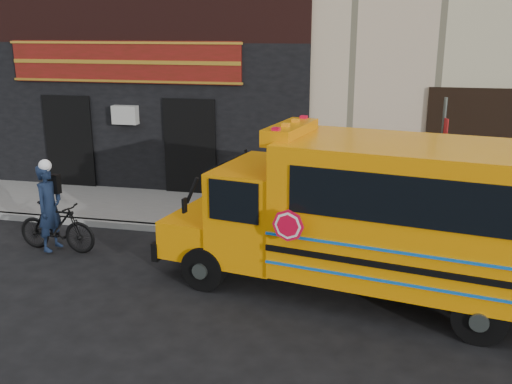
{
  "coord_description": "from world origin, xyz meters",
  "views": [
    {
      "loc": [
        1.85,
        -9.04,
        4.5
      ],
      "look_at": [
        -0.59,
        1.85,
        1.3
      ],
      "focal_mm": 40.0,
      "sensor_mm": 36.0,
      "label": 1
    }
  ],
  "objects_px": {
    "sign_pole": "(440,168)",
    "cyclist": "(50,210)",
    "bicycle": "(56,227)",
    "school_bus": "(377,213)"
  },
  "relations": [
    {
      "from": "sign_pole",
      "to": "cyclist",
      "type": "bearing_deg",
      "value": -166.74
    },
    {
      "from": "school_bus",
      "to": "sign_pole",
      "type": "distance_m",
      "value": 2.76
    },
    {
      "from": "sign_pole",
      "to": "cyclist",
      "type": "height_order",
      "value": "sign_pole"
    },
    {
      "from": "school_bus",
      "to": "cyclist",
      "type": "relative_size",
      "value": 3.96
    },
    {
      "from": "cyclist",
      "to": "bicycle",
      "type": "bearing_deg",
      "value": -57.18
    },
    {
      "from": "sign_pole",
      "to": "cyclist",
      "type": "xyz_separation_m",
      "value": [
        -7.8,
        -1.84,
        -0.86
      ]
    },
    {
      "from": "cyclist",
      "to": "school_bus",
      "type": "bearing_deg",
      "value": -88.87
    },
    {
      "from": "bicycle",
      "to": "cyclist",
      "type": "bearing_deg",
      "value": 119.7
    },
    {
      "from": "school_bus",
      "to": "sign_pole",
      "type": "xyz_separation_m",
      "value": [
        1.2,
        2.47,
        0.25
      ]
    },
    {
      "from": "sign_pole",
      "to": "bicycle",
      "type": "xyz_separation_m",
      "value": [
        -7.71,
        -1.8,
        -1.23
      ]
    }
  ]
}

